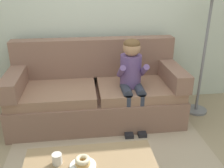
{
  "coord_description": "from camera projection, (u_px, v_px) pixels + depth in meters",
  "views": [
    {
      "loc": [
        -0.27,
        -2.12,
        1.76
      ],
      "look_at": [
        0.06,
        0.45,
        0.65
      ],
      "focal_mm": 40.04,
      "sensor_mm": 36.0,
      "label": 1
    }
  ],
  "objects": [
    {
      "name": "wall_back",
      "position": [
        99.0,
        6.0,
        3.38
      ],
      "size": [
        8.0,
        0.1,
        2.8
      ],
      "primitive_type": "cube",
      "color": "beige",
      "rests_on": "ground"
    },
    {
      "name": "person_child",
      "position": [
        132.0,
        75.0,
        3.02
      ],
      "size": [
        0.34,
        0.58,
        1.1
      ],
      "color": "#664C84",
      "rests_on": "ground"
    },
    {
      "name": "couch",
      "position": [
        96.0,
        93.0,
        3.29
      ],
      "size": [
        2.16,
        0.9,
        1.02
      ],
      "color": "#846051",
      "rests_on": "ground"
    },
    {
      "name": "donut_second",
      "position": [
        83.0,
        160.0,
        1.95
      ],
      "size": [
        0.15,
        0.15,
        0.04
      ],
      "primitive_type": "torus",
      "rotation": [
        0.0,
        0.0,
        1.22
      ],
      "color": "beige",
      "rests_on": "donut"
    },
    {
      "name": "toy_controller",
      "position": [
        40.0,
        160.0,
        2.57
      ],
      "size": [
        0.23,
        0.09,
        0.05
      ],
      "rotation": [
        0.0,
        0.0,
        0.18
      ],
      "color": "#339E56",
      "rests_on": "ground"
    },
    {
      "name": "mug",
      "position": [
        57.0,
        159.0,
        1.99
      ],
      "size": [
        0.08,
        0.08,
        0.09
      ],
      "primitive_type": "cylinder",
      "color": "silver",
      "rests_on": "coffee_table"
    },
    {
      "name": "plate",
      "position": [
        83.0,
        166.0,
        1.97
      ],
      "size": [
        0.21,
        0.21,
        0.01
      ],
      "primitive_type": "cylinder",
      "color": "white",
      "rests_on": "coffee_table"
    },
    {
      "name": "coffee_table",
      "position": [
        90.0,
        166.0,
        2.03
      ],
      "size": [
        1.07,
        0.48,
        0.38
      ],
      "color": "#937551",
      "rests_on": "ground"
    },
    {
      "name": "donut",
      "position": [
        83.0,
        163.0,
        1.96
      ],
      "size": [
        0.15,
        0.15,
        0.04
      ],
      "primitive_type": "torus",
      "rotation": [
        0.0,
        0.0,
        0.28
      ],
      "color": "tan",
      "rests_on": "plate"
    },
    {
      "name": "ground",
      "position": [
        112.0,
        157.0,
        2.66
      ],
      "size": [
        10.0,
        10.0,
        0.0
      ],
      "primitive_type": "plane",
      "color": "#9E896B"
    }
  ]
}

